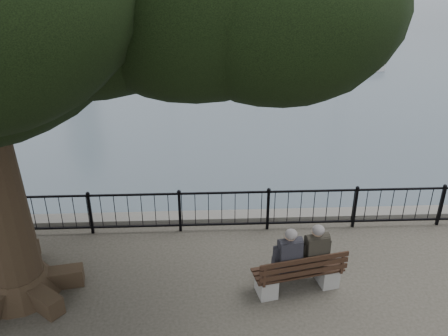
{
  "coord_description": "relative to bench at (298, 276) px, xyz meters",
  "views": [
    {
      "loc": [
        -0.41,
        -7.1,
        6.51
      ],
      "look_at": [
        0.0,
        2.5,
        1.6
      ],
      "focal_mm": 40.0,
      "sensor_mm": 36.0,
      "label": 1
    }
  ],
  "objects": [
    {
      "name": "harbor",
      "position": [
        -1.34,
        2.62,
        -0.82
      ],
      "size": [
        260.0,
        260.0,
        1.2
      ],
      "color": "#565450",
      "rests_on": "ground"
    },
    {
      "name": "railing",
      "position": [
        -1.34,
        2.12,
        0.24
      ],
      "size": [
        22.06,
        0.06,
        1.0
      ],
      "color": "black",
      "rests_on": "ground"
    },
    {
      "name": "bench",
      "position": [
        0.0,
        0.0,
        0.0
      ],
      "size": [
        1.81,
        0.88,
        0.92
      ],
      "color": "gray",
      "rests_on": "ground"
    },
    {
      "name": "person_left",
      "position": [
        -0.25,
        0.05,
        0.35
      ],
      "size": [
        0.51,
        0.78,
        1.46
      ],
      "color": "black",
      "rests_on": "ground"
    },
    {
      "name": "person_right",
      "position": [
        0.27,
        0.16,
        0.35
      ],
      "size": [
        0.51,
        0.78,
        1.46
      ],
      "color": "black",
      "rests_on": "ground"
    },
    {
      "name": "sailboat_b",
      "position": [
        -3.62,
        20.89,
        -1.0
      ],
      "size": [
        2.4,
        5.7,
        11.09
      ],
      "color": "silver",
      "rests_on": "ground"
    },
    {
      "name": "sailboat_c",
      "position": [
        6.16,
        20.7,
        -0.97
      ],
      "size": [
        3.65,
        6.07,
        12.44
      ],
      "color": "silver",
      "rests_on": "ground"
    },
    {
      "name": "sailboat_d",
      "position": [
        8.05,
        25.2,
        -1.04
      ],
      "size": [
        2.51,
        6.11,
        9.69
      ],
      "color": "silver",
      "rests_on": "ground"
    },
    {
      "name": "sailboat_e",
      "position": [
        -11.44,
        28.79,
        -0.95
      ],
      "size": [
        2.06,
        5.61,
        12.81
      ],
      "color": "silver",
      "rests_on": "ground"
    },
    {
      "name": "sailboat_f",
      "position": [
        2.44,
        29.67,
        -1.02
      ],
      "size": [
        3.29,
        5.04,
        9.38
      ],
      "color": "silver",
      "rests_on": "ground"
    },
    {
      "name": "sailboat_g",
      "position": [
        7.76,
        36.01,
        -1.01
      ],
      "size": [
        3.8,
        6.33,
        11.09
      ],
      "color": "silver",
      "rests_on": "ground"
    }
  ]
}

